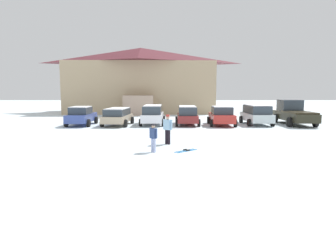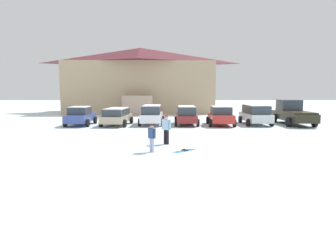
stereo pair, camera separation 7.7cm
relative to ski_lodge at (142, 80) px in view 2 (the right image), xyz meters
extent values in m
plane|color=silver|center=(3.12, -30.55, -4.42)|extent=(160.00, 160.00, 0.00)
cube|color=tan|center=(0.00, 0.05, -1.09)|extent=(19.36, 9.77, 6.66)
pyramid|color=#551F28|center=(0.00, 0.05, 3.28)|extent=(19.98, 10.39, 2.09)
cube|color=tan|center=(0.14, -5.48, -3.22)|extent=(3.65, 1.89, 2.40)
cube|color=#374A94|center=(-3.81, -15.69, -3.77)|extent=(1.78, 4.08, 0.66)
cube|color=#2D3842|center=(-3.81, -15.89, -3.14)|extent=(1.55, 2.13, 0.59)
cube|color=white|center=(-3.81, -15.89, -2.82)|extent=(1.44, 2.02, 0.06)
cylinder|color=black|center=(-4.73, -14.42, -4.10)|extent=(0.23, 0.64, 0.64)
cylinder|color=black|center=(-2.86, -14.44, -4.10)|extent=(0.23, 0.64, 0.64)
cylinder|color=black|center=(-4.76, -16.94, -4.10)|extent=(0.23, 0.64, 0.64)
cylinder|color=black|center=(-2.89, -16.96, -4.10)|extent=(0.23, 0.64, 0.64)
cube|color=tan|center=(-0.65, -15.78, -3.82)|extent=(2.20, 4.52, 0.56)
cube|color=#2D3842|center=(-0.66, -15.87, -3.26)|extent=(1.89, 3.45, 0.56)
cube|color=white|center=(-0.66, -15.87, -2.95)|extent=(1.77, 3.28, 0.06)
cylinder|color=black|center=(-1.53, -14.35, -4.10)|extent=(0.27, 0.66, 0.64)
cylinder|color=black|center=(0.45, -14.51, -4.10)|extent=(0.27, 0.66, 0.64)
cylinder|color=black|center=(-1.75, -17.05, -4.10)|extent=(0.27, 0.66, 0.64)
cylinder|color=black|center=(0.22, -17.22, -4.10)|extent=(0.27, 0.66, 0.64)
cube|color=white|center=(2.36, -15.23, -3.77)|extent=(1.83, 4.45, 0.67)
cube|color=#2D3842|center=(2.36, -15.32, -3.10)|extent=(1.60, 3.38, 0.67)
cube|color=white|center=(2.36, -15.32, -2.73)|extent=(1.49, 3.21, 0.06)
cylinder|color=black|center=(1.44, -13.85, -4.10)|extent=(0.23, 0.64, 0.64)
cylinder|color=black|center=(3.33, -13.88, -4.10)|extent=(0.23, 0.64, 0.64)
cylinder|color=black|center=(1.39, -16.59, -4.10)|extent=(0.23, 0.64, 0.64)
cylinder|color=black|center=(3.28, -16.62, -4.10)|extent=(0.23, 0.64, 0.64)
cube|color=maroon|center=(5.39, -15.50, -3.80)|extent=(1.80, 4.11, 0.60)
cube|color=#2D3842|center=(5.39, -15.58, -3.16)|extent=(1.57, 3.12, 0.67)
cube|color=white|center=(5.39, -15.58, -2.79)|extent=(1.46, 2.97, 0.06)
cylinder|color=black|center=(4.50, -14.22, -4.10)|extent=(0.23, 0.64, 0.64)
cylinder|color=black|center=(6.34, -14.26, -4.10)|extent=(0.23, 0.64, 0.64)
cylinder|color=black|center=(4.44, -16.74, -4.10)|extent=(0.23, 0.64, 0.64)
cylinder|color=black|center=(6.29, -16.78, -4.10)|extent=(0.23, 0.64, 0.64)
cube|color=#B42D26|center=(8.34, -15.77, -3.77)|extent=(1.97, 4.15, 0.67)
cube|color=#2D3842|center=(8.33, -15.97, -3.13)|extent=(1.68, 2.18, 0.61)
cube|color=white|center=(8.33, -15.97, -2.79)|extent=(1.57, 2.07, 0.06)
cylinder|color=black|center=(7.40, -14.47, -4.10)|extent=(0.24, 0.65, 0.64)
cylinder|color=black|center=(9.37, -14.54, -4.10)|extent=(0.24, 0.65, 0.64)
cylinder|color=black|center=(7.31, -17.00, -4.10)|extent=(0.24, 0.65, 0.64)
cylinder|color=black|center=(9.28, -17.07, -4.10)|extent=(0.24, 0.65, 0.64)
cube|color=silver|center=(11.51, -15.22, -3.76)|extent=(1.88, 4.41, 0.68)
cube|color=#2D3842|center=(11.52, -15.31, -3.08)|extent=(1.65, 3.35, 0.69)
cube|color=white|center=(11.52, -15.31, -2.70)|extent=(1.54, 3.18, 0.06)
cylinder|color=black|center=(10.51, -13.86, -4.10)|extent=(0.22, 0.64, 0.64)
cylinder|color=black|center=(12.50, -13.85, -4.10)|extent=(0.22, 0.64, 0.64)
cylinder|color=black|center=(10.53, -16.59, -4.10)|extent=(0.22, 0.64, 0.64)
cylinder|color=black|center=(12.52, -16.57, -4.10)|extent=(0.22, 0.64, 0.64)
cube|color=black|center=(14.87, -15.29, -3.67)|extent=(2.04, 5.77, 0.70)
cube|color=#2D3842|center=(14.88, -14.14, -2.80)|extent=(1.83, 1.87, 1.05)
cube|color=#302918|center=(14.85, -16.29, -3.26)|extent=(2.01, 3.19, 0.12)
cylinder|color=black|center=(13.82, -13.55, -4.02)|extent=(0.27, 0.80, 0.80)
cylinder|color=black|center=(15.96, -13.58, -4.02)|extent=(0.27, 0.80, 0.80)
cylinder|color=black|center=(13.77, -17.00, -4.02)|extent=(0.27, 0.80, 0.80)
cylinder|color=black|center=(15.91, -17.03, -4.02)|extent=(0.27, 0.80, 0.80)
cylinder|color=black|center=(3.76, -25.03, -4.01)|extent=(0.15, 0.15, 0.82)
cylinder|color=black|center=(3.62, -24.92, -4.01)|extent=(0.15, 0.15, 0.82)
cube|color=#97C1E2|center=(3.69, -24.98, -3.31)|extent=(0.46, 0.43, 0.58)
cylinder|color=#97C1E2|center=(3.89, -25.13, -3.30)|extent=(0.11, 0.11, 0.55)
cylinder|color=#97C1E2|center=(3.48, -24.82, -3.30)|extent=(0.11, 0.11, 0.55)
sphere|color=tan|center=(3.69, -24.98, -2.92)|extent=(0.21, 0.21, 0.21)
cylinder|color=#BD352D|center=(3.69, -24.98, -2.80)|extent=(0.20, 0.20, 0.10)
cylinder|color=#A0ACD4|center=(2.94, -27.10, -4.07)|extent=(0.13, 0.13, 0.69)
cylinder|color=#A0ACD4|center=(3.05, -27.21, -4.07)|extent=(0.13, 0.13, 0.69)
cube|color=navy|center=(2.99, -27.16, -3.48)|extent=(0.38, 0.38, 0.49)
cylinder|color=navy|center=(2.84, -27.00, -3.47)|extent=(0.09, 0.09, 0.46)
cylinder|color=navy|center=(3.14, -27.31, -3.47)|extent=(0.09, 0.09, 0.46)
sphere|color=tan|center=(2.99, -27.16, -3.15)|extent=(0.18, 0.18, 0.18)
cylinder|color=#2A282E|center=(2.99, -27.16, -3.06)|extent=(0.17, 0.17, 0.08)
cube|color=#1C6FBA|center=(4.66, -26.96, -4.41)|extent=(1.07, 0.94, 0.02)
cube|color=black|center=(4.70, -26.93, -4.37)|extent=(0.20, 0.19, 0.06)
cube|color=#1C6FBA|center=(4.53, -26.81, -4.41)|extent=(1.07, 0.94, 0.02)
cube|color=black|center=(4.57, -26.77, -4.37)|extent=(0.20, 0.19, 0.06)
camera|label=1|loc=(3.71, -41.58, -1.40)|focal=32.00mm
camera|label=2|loc=(3.78, -41.58, -1.40)|focal=32.00mm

